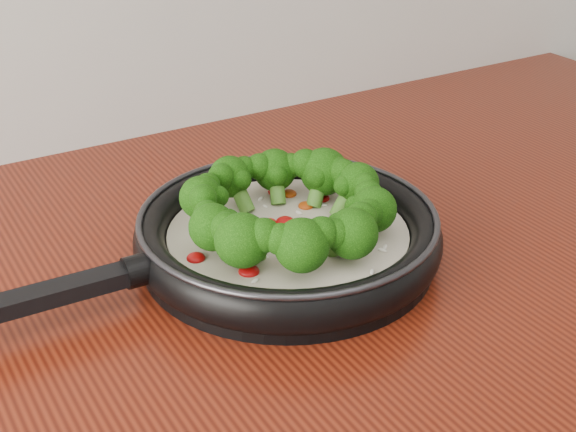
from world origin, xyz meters
TOP-DOWN VIEW (x-y plane):
  - skillet at (-0.01, 1.09)m, footprint 0.50×0.32m

SIDE VIEW (x-z plane):
  - skillet at x=-0.01m, z-range 0.89..0.98m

